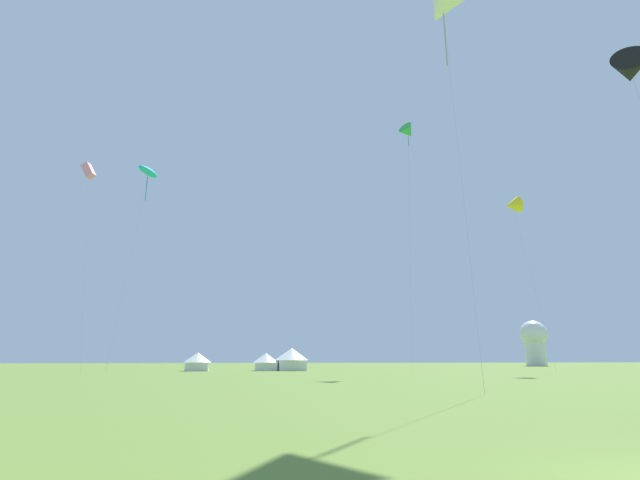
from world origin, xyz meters
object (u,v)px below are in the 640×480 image
object	(u,v)px
kite_pink_box	(88,171)
festival_tent_right	(266,361)
kite_white_delta	(443,4)
observatory_dome	(534,340)
kite_yellow_delta	(512,205)
festival_tent_center	(198,361)
festival_tent_left	(292,358)
kite_cyan_parafoil	(148,172)
kite_black_delta	(630,70)
kite_green_delta	(408,132)

from	to	relation	value
kite_pink_box	festival_tent_right	xyz separation A→B (m)	(23.99, 10.25, -23.64)
kite_white_delta	observatory_dome	size ratio (longest dim) A/B	2.23
kite_yellow_delta	festival_tent_center	size ratio (longest dim) A/B	5.72
festival_tent_left	kite_cyan_parafoil	bearing A→B (deg)	-161.98
kite_pink_box	observatory_dome	xyz separation A→B (m)	(91.43, 45.61, -18.99)
kite_white_delta	festival_tent_left	world-z (taller)	kite_white_delta
festival_tent_center	festival_tent_left	bearing A→B (deg)	-0.00
kite_pink_box	kite_black_delta	world-z (taller)	kite_pink_box
festival_tent_center	kite_black_delta	bearing A→B (deg)	-61.19
festival_tent_center	kite_pink_box	bearing A→B (deg)	-144.41
kite_black_delta	observatory_dome	distance (m)	99.37
kite_white_delta	festival_tent_center	size ratio (longest dim) A/B	6.15
kite_yellow_delta	kite_cyan_parafoil	bearing A→B (deg)	167.49
kite_pink_box	kite_green_delta	bearing A→B (deg)	-5.28
kite_green_delta	observatory_dome	world-z (taller)	kite_green_delta
kite_black_delta	festival_tent_left	bearing A→B (deg)	105.66
kite_cyan_parafoil	kite_white_delta	bearing A→B (deg)	-59.59
kite_yellow_delta	kite_green_delta	bearing A→B (deg)	164.90
festival_tent_right	observatory_dome	bearing A→B (deg)	27.67
kite_cyan_parafoil	kite_green_delta	bearing A→B (deg)	-11.58
kite_white_delta	observatory_dome	bearing A→B (deg)	54.09
kite_white_delta	kite_cyan_parafoil	distance (m)	48.18
kite_yellow_delta	festival_tent_right	size ratio (longest dim) A/B	5.90
kite_pink_box	festival_tent_right	distance (m)	35.20
kite_green_delta	kite_cyan_parafoil	bearing A→B (deg)	168.42
kite_green_delta	festival_tent_center	bearing A→B (deg)	152.88
kite_cyan_parafoil	festival_tent_center	xyz separation A→B (m)	(7.75, 6.89, -25.31)
kite_green_delta	festival_tent_right	distance (m)	38.43
kite_white_delta	festival_tent_left	distance (m)	52.61
festival_tent_left	festival_tent_right	bearing A→B (deg)	180.00
kite_black_delta	festival_tent_left	world-z (taller)	kite_black_delta
festival_tent_center	observatory_dome	distance (m)	84.95
observatory_dome	kite_cyan_parafoil	bearing A→B (deg)	-153.53
festival_tent_center	observatory_dome	bearing A→B (deg)	24.64
kite_pink_box	festival_tent_center	xyz separation A→B (m)	(14.32, 10.25, -23.60)
festival_tent_right	festival_tent_left	size ratio (longest dim) A/B	0.77
kite_pink_box	kite_cyan_parafoil	distance (m)	7.58
festival_tent_center	festival_tent_right	world-z (taller)	festival_tent_center
kite_cyan_parafoil	festival_tent_left	distance (m)	33.43
kite_pink_box	observatory_dome	distance (m)	103.92
kite_pink_box	kite_cyan_parafoil	size ratio (longest dim) A/B	0.95
kite_green_delta	festival_tent_center	size ratio (longest dim) A/B	8.59
festival_tent_left	observatory_dome	distance (m)	72.97
kite_cyan_parafoil	kite_pink_box	bearing A→B (deg)	-152.92
kite_cyan_parafoil	observatory_dome	world-z (taller)	kite_cyan_parafoil
festival_tent_right	observatory_dome	world-z (taller)	observatory_dome
kite_cyan_parafoil	kite_green_delta	world-z (taller)	kite_green_delta
kite_yellow_delta	kite_green_delta	xyz separation A→B (m)	(-12.55, 3.39, 11.13)
kite_yellow_delta	observatory_dome	xyz separation A→B (m)	(36.99, 52.87, -15.16)
kite_black_delta	kite_cyan_parafoil	distance (m)	56.09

